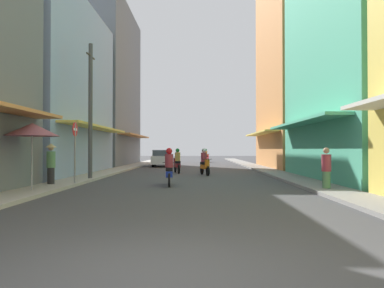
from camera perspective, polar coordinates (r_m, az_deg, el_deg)
name	(u,v)px	position (r m, az deg, el deg)	size (l,w,h in m)	color
ground_plane	(192,170)	(26.36, -0.07, -4.13)	(113.94, 113.94, 0.00)	#424244
sidewalk_left	(119,170)	(26.97, -11.31, -3.91)	(1.51, 59.79, 0.12)	#ADA89E
sidewalk_right	(265,170)	(26.77, 11.25, -3.93)	(1.51, 59.79, 0.12)	gray
building_left_mid	(40,89)	(24.01, -22.51, 7.88)	(7.05, 11.66, 10.26)	#8CA5CC
building_left_far	(99,87)	(36.41, -14.28, 8.54)	(7.05, 12.28, 14.86)	slate
building_right_mid	(373,61)	(20.25, 26.36, 11.49)	(7.05, 10.92, 11.63)	#4CB28C
building_right_far	(304,62)	(31.54, 17.00, 12.10)	(7.05, 11.09, 17.12)	#D88C4C
motorbike_maroon	(177,162)	(23.41, -2.34, -2.82)	(0.65, 1.78, 1.58)	black
motorbike_orange	(205,163)	(21.54, 1.97, -3.00)	(0.68, 1.77, 1.58)	black
motorbike_red	(206,156)	(42.94, 2.23, -1.91)	(0.73, 1.75, 1.58)	black
motorbike_blue	(169,169)	(15.34, -3.58, -3.88)	(0.55, 1.81, 1.58)	black
parked_car	(163,158)	(32.41, -4.61, -2.20)	(1.96, 4.18, 1.45)	silver
pedestrian_foreground	(326,170)	(14.12, 20.15, -3.74)	(0.34, 0.34, 1.59)	#598C59
pedestrian_midway	(51,162)	(15.89, -21.07, -2.69)	(0.44, 0.44, 1.75)	#262628
vendor_umbrella	(32,130)	(13.80, -23.59, 2.06)	(1.82, 1.82, 2.43)	#99999E
utility_pole	(90,110)	(18.48, -15.51, 5.04)	(0.20, 1.20, 6.65)	#4C4C4F
street_sign_no_entry	(75,145)	(15.99, -17.73, -0.09)	(0.07, 0.60, 2.65)	gray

